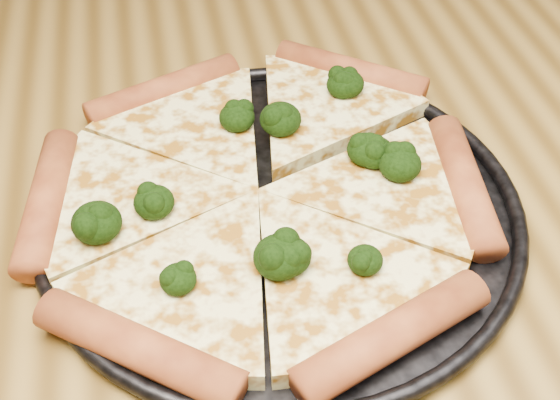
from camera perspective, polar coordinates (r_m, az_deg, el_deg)
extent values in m
cube|color=olive|center=(0.54, -2.47, -4.15)|extent=(1.20, 0.90, 0.04)
cube|color=brown|center=(1.23, 20.56, 1.16)|extent=(0.06, 0.06, 0.71)
cylinder|color=black|center=(0.54, 0.00, -1.00)|extent=(0.35, 0.35, 0.01)
torus|color=black|center=(0.53, 0.00, -0.47)|extent=(0.36, 0.36, 0.01)
cylinder|color=#B1592C|center=(0.66, 5.57, 10.00)|extent=(0.13, 0.11, 0.03)
cylinder|color=#B1592C|center=(0.64, -9.11, 8.47)|extent=(0.14, 0.08, 0.03)
cylinder|color=#B1592C|center=(0.55, -17.80, -0.03)|extent=(0.05, 0.14, 0.03)
cylinder|color=#B1592C|center=(0.45, -11.05, -11.35)|extent=(0.13, 0.11, 0.03)
cylinder|color=#B1592C|center=(0.45, 8.83, -10.49)|extent=(0.14, 0.08, 0.03)
cylinder|color=#B1592C|center=(0.56, 14.26, 1.25)|extent=(0.05, 0.14, 0.03)
ellipsoid|color=black|center=(0.48, 6.70, -4.70)|extent=(0.02, 0.02, 0.02)
ellipsoid|color=black|center=(0.59, -3.40, 6.50)|extent=(0.03, 0.03, 0.02)
ellipsoid|color=black|center=(0.47, 0.60, -4.42)|extent=(0.03, 0.03, 0.02)
ellipsoid|color=black|center=(0.47, -8.00, -6.18)|extent=(0.02, 0.02, 0.02)
ellipsoid|color=black|center=(0.47, -0.04, -4.50)|extent=(0.03, 0.03, 0.03)
ellipsoid|color=black|center=(0.52, -9.87, -0.16)|extent=(0.03, 0.03, 0.02)
ellipsoid|color=black|center=(0.62, 4.98, 9.00)|extent=(0.03, 0.03, 0.02)
ellipsoid|color=black|center=(0.55, 9.40, 2.80)|extent=(0.03, 0.03, 0.02)
ellipsoid|color=black|center=(0.58, 0.04, 6.37)|extent=(0.03, 0.03, 0.03)
ellipsoid|color=black|center=(0.56, 6.83, 3.95)|extent=(0.03, 0.03, 0.02)
ellipsoid|color=black|center=(0.55, 7.40, 3.75)|extent=(0.03, 0.03, 0.02)
ellipsoid|color=black|center=(0.51, -14.20, -1.73)|extent=(0.03, 0.03, 0.03)
ellipsoid|color=black|center=(0.63, 5.28, 9.08)|extent=(0.03, 0.03, 0.02)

